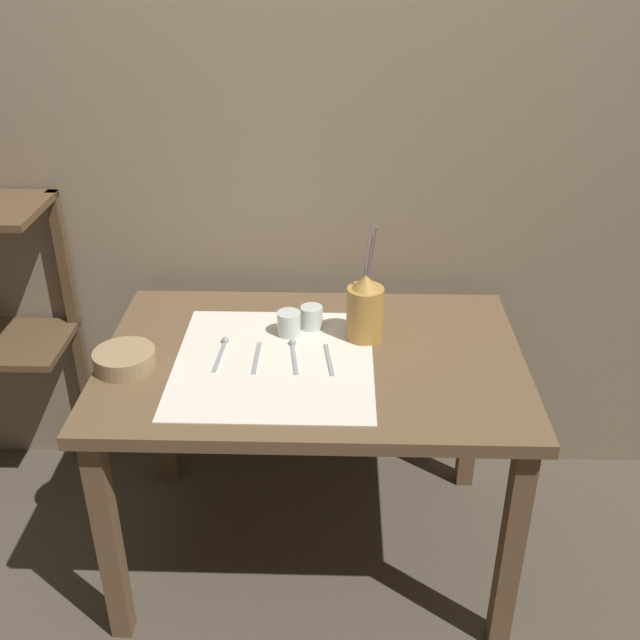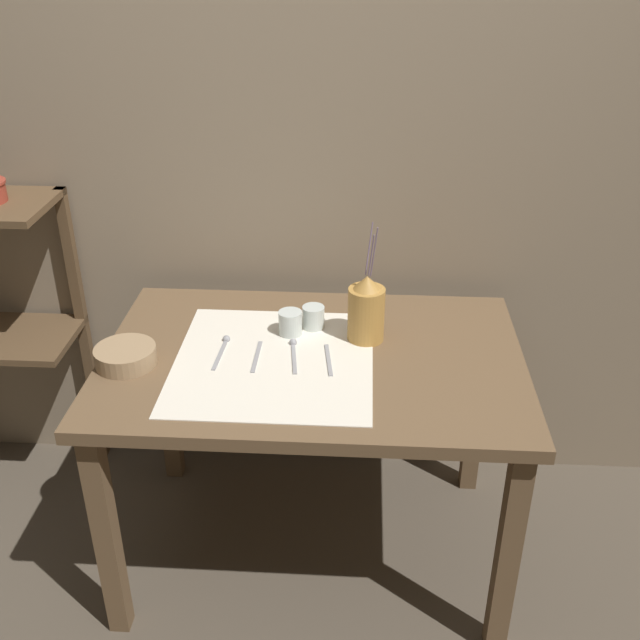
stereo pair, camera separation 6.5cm
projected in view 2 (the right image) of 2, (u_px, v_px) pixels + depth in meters
The scene contains 12 objects.
ground_plane at pixel (314, 546), 2.60m from camera, with size 12.00×12.00×0.00m, color brown.
stone_wall_back at pixel (323, 164), 2.49m from camera, with size 7.00×0.06×2.40m.
wooden_table at pixel (313, 383), 2.27m from camera, with size 1.25×0.84×0.77m.
linen_cloth at pixel (274, 361), 2.20m from camera, with size 0.58×0.62×0.00m.
pitcher_with_flowers at pixel (366, 310), 2.27m from camera, with size 0.11×0.11×0.38m.
wooden_bowl at pixel (126, 356), 2.17m from camera, with size 0.18×0.18×0.05m.
glass_tumbler_near at pixel (290, 323), 2.32m from camera, with size 0.07×0.07×0.08m.
glass_tumbler_far at pixel (313, 317), 2.36m from camera, with size 0.07×0.07×0.07m.
spoon_outer at pixel (224, 345), 2.27m from camera, with size 0.03×0.19×0.02m.
fork_inner at pixel (257, 357), 2.21m from camera, with size 0.01×0.17×0.00m.
spoon_inner at pixel (293, 348), 2.25m from camera, with size 0.04×0.19×0.02m.
knife_center at pixel (329, 360), 2.19m from camera, with size 0.03×0.17×0.00m.
Camera 2 is at (0.14, -1.90, 1.93)m, focal length 42.00 mm.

